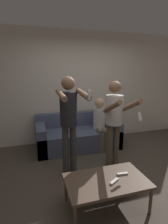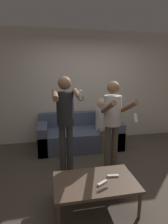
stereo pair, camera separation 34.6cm
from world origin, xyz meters
TOP-DOWN VIEW (x-y plane):
  - ground_plane at (0.00, 0.00)m, footprint 14.00×14.00m
  - wall_back at (0.00, 1.89)m, footprint 6.40×0.06m
  - couch at (-0.23, 1.42)m, footprint 1.88×0.88m
  - person_standing_left at (-0.64, 0.37)m, footprint 0.41×0.73m
  - person_standing_right at (0.18, 0.38)m, footprint 0.42×0.71m
  - person_seated at (0.25, 1.21)m, footprint 0.27×0.51m
  - coffee_table at (-0.36, -0.53)m, footprint 1.04×0.62m
  - remote_near at (-0.29, -0.61)m, footprint 0.15×0.11m
  - remote_far at (-0.11, -0.49)m, footprint 0.15×0.05m

SIDE VIEW (x-z plane):
  - ground_plane at x=0.00m, z-range 0.00..0.00m
  - couch at x=-0.23m, z-range -0.11..0.65m
  - coffee_table at x=-0.36m, z-range 0.16..0.56m
  - remote_near at x=-0.29m, z-range 0.40..0.42m
  - remote_far at x=-0.11m, z-range 0.40..0.42m
  - person_seated at x=0.25m, z-range 0.05..1.21m
  - person_standing_right at x=0.18m, z-range 0.19..1.78m
  - person_standing_left at x=-0.64m, z-range 0.21..1.88m
  - wall_back at x=0.00m, z-range 0.00..2.70m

